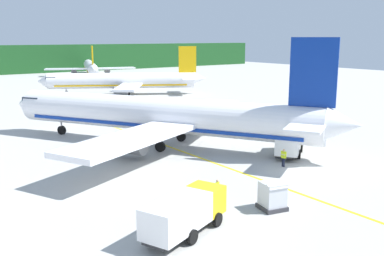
{
  "coord_description": "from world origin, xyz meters",
  "views": [
    {
      "loc": [
        -30.69,
        -25.34,
        11.93
      ],
      "look_at": [
        -5.85,
        9.03,
        3.26
      ],
      "focal_mm": 41.85,
      "sensor_mm": 36.0,
      "label": 1
    }
  ],
  "objects_px": {
    "airliner_foreground": "(163,116)",
    "airliner_mid_apron": "(124,81)",
    "service_truck_fuel": "(289,141)",
    "service_truck_baggage": "(185,212)",
    "airliner_far_taxiway": "(91,67)",
    "cargo_container_near": "(272,196)",
    "crew_marshaller": "(217,188)",
    "crew_loader_right": "(284,156)"
  },
  "relations": [
    {
      "from": "airliner_far_taxiway",
      "to": "crew_marshaller",
      "type": "bearing_deg",
      "value": -108.75
    },
    {
      "from": "service_truck_baggage",
      "to": "crew_marshaller",
      "type": "height_order",
      "value": "service_truck_baggage"
    },
    {
      "from": "airliner_foreground",
      "to": "service_truck_baggage",
      "type": "relative_size",
      "value": 5.42
    },
    {
      "from": "airliner_foreground",
      "to": "service_truck_baggage",
      "type": "distance_m",
      "value": 23.13
    },
    {
      "from": "service_truck_baggage",
      "to": "airliner_far_taxiway",
      "type": "bearing_deg",
      "value": 69.37
    },
    {
      "from": "service_truck_fuel",
      "to": "service_truck_baggage",
      "type": "height_order",
      "value": "service_truck_fuel"
    },
    {
      "from": "airliner_far_taxiway",
      "to": "cargo_container_near",
      "type": "height_order",
      "value": "airliner_far_taxiway"
    },
    {
      "from": "cargo_container_near",
      "to": "service_truck_fuel",
      "type": "bearing_deg",
      "value": 37.82
    },
    {
      "from": "airliner_far_taxiway",
      "to": "cargo_container_near",
      "type": "bearing_deg",
      "value": -107.24
    },
    {
      "from": "airliner_far_taxiway",
      "to": "service_truck_baggage",
      "type": "bearing_deg",
      "value": -110.63
    },
    {
      "from": "service_truck_baggage",
      "to": "crew_marshaller",
      "type": "bearing_deg",
      "value": 32.51
    },
    {
      "from": "airliner_far_taxiway",
      "to": "airliner_foreground",
      "type": "bearing_deg",
      "value": -108.63
    },
    {
      "from": "airliner_far_taxiway",
      "to": "cargo_container_near",
      "type": "relative_size",
      "value": 15.34
    },
    {
      "from": "airliner_far_taxiway",
      "to": "service_truck_baggage",
      "type": "height_order",
      "value": "airliner_far_taxiway"
    },
    {
      "from": "airliner_mid_apron",
      "to": "service_truck_fuel",
      "type": "relative_size",
      "value": 5.21
    },
    {
      "from": "service_truck_fuel",
      "to": "service_truck_baggage",
      "type": "distance_m",
      "value": 21.22
    },
    {
      "from": "service_truck_fuel",
      "to": "cargo_container_near",
      "type": "xyz_separation_m",
      "value": [
        -11.94,
        -9.27,
        -0.55
      ]
    },
    {
      "from": "airliner_foreground",
      "to": "service_truck_fuel",
      "type": "relative_size",
      "value": 6.2
    },
    {
      "from": "airliner_mid_apron",
      "to": "airliner_far_taxiway",
      "type": "xyz_separation_m",
      "value": [
        13.37,
        48.34,
        -0.15
      ]
    },
    {
      "from": "airliner_mid_apron",
      "to": "crew_loader_right",
      "type": "bearing_deg",
      "value": -102.76
    },
    {
      "from": "service_truck_fuel",
      "to": "airliner_foreground",
      "type": "bearing_deg",
      "value": 125.73
    },
    {
      "from": "airliner_mid_apron",
      "to": "cargo_container_near",
      "type": "xyz_separation_m",
      "value": [
        -21.37,
        -63.58,
        -1.86
      ]
    },
    {
      "from": "airliner_far_taxiway",
      "to": "service_truck_fuel",
      "type": "relative_size",
      "value": 5.26
    },
    {
      "from": "airliner_foreground",
      "to": "cargo_container_near",
      "type": "xyz_separation_m",
      "value": [
        -3.9,
        -20.43,
        -2.4
      ]
    },
    {
      "from": "airliner_foreground",
      "to": "cargo_container_near",
      "type": "height_order",
      "value": "airliner_foreground"
    },
    {
      "from": "cargo_container_near",
      "to": "crew_loader_right",
      "type": "bearing_deg",
      "value": 38.78
    },
    {
      "from": "airliner_foreground",
      "to": "service_truck_fuel",
      "type": "xyz_separation_m",
      "value": [
        8.03,
        -11.17,
        -1.85
      ]
    },
    {
      "from": "airliner_mid_apron",
      "to": "airliner_foreground",
      "type": "bearing_deg",
      "value": -112.05
    },
    {
      "from": "airliner_foreground",
      "to": "airliner_mid_apron",
      "type": "relative_size",
      "value": 1.19
    },
    {
      "from": "airliner_foreground",
      "to": "airliner_far_taxiway",
      "type": "xyz_separation_m",
      "value": [
        30.84,
        91.49,
        -0.7
      ]
    },
    {
      "from": "airliner_foreground",
      "to": "service_truck_fuel",
      "type": "distance_m",
      "value": 13.88
    },
    {
      "from": "airliner_foreground",
      "to": "airliner_far_taxiway",
      "type": "distance_m",
      "value": 96.55
    },
    {
      "from": "airliner_mid_apron",
      "to": "service_truck_baggage",
      "type": "bearing_deg",
      "value": -114.36
    },
    {
      "from": "airliner_far_taxiway",
      "to": "cargo_container_near",
      "type": "xyz_separation_m",
      "value": [
        -34.74,
        -111.92,
        -1.71
      ]
    },
    {
      "from": "service_truck_fuel",
      "to": "crew_marshaller",
      "type": "distance_m",
      "value": 15.05
    },
    {
      "from": "service_truck_baggage",
      "to": "crew_loader_right",
      "type": "bearing_deg",
      "value": 22.55
    },
    {
      "from": "airliner_foreground",
      "to": "crew_marshaller",
      "type": "height_order",
      "value": "airliner_foreground"
    },
    {
      "from": "crew_marshaller",
      "to": "airliner_mid_apron",
      "type": "bearing_deg",
      "value": 68.68
    },
    {
      "from": "service_truck_fuel",
      "to": "crew_loader_right",
      "type": "bearing_deg",
      "value": -144.68
    },
    {
      "from": "airliner_foreground",
      "to": "airliner_mid_apron",
      "type": "distance_m",
      "value": 46.55
    },
    {
      "from": "cargo_container_near",
      "to": "service_truck_baggage",
      "type": "bearing_deg",
      "value": 177.75
    },
    {
      "from": "airliner_mid_apron",
      "to": "service_truck_fuel",
      "type": "height_order",
      "value": "airliner_mid_apron"
    }
  ]
}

